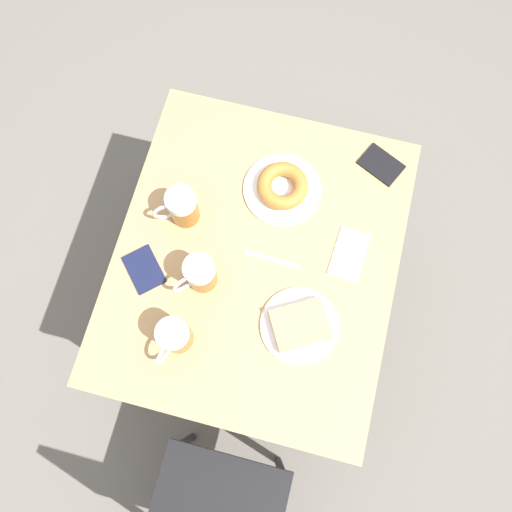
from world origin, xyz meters
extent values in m
plane|color=#666059|center=(0.00, 0.00, 0.00)|extent=(8.00, 8.00, 0.00)
cube|color=tan|center=(0.00, 0.00, 0.69)|extent=(0.82, 0.96, 0.03)
cylinder|color=black|center=(-0.37, -0.44, 0.34)|extent=(0.04, 0.04, 0.67)
cylinder|color=black|center=(0.37, -0.44, 0.34)|extent=(0.04, 0.04, 0.67)
cylinder|color=black|center=(-0.37, 0.44, 0.34)|extent=(0.04, 0.04, 0.67)
cylinder|color=black|center=(0.37, 0.44, 0.34)|extent=(0.04, 0.04, 0.67)
cylinder|color=black|center=(-0.24, 0.59, 0.22)|extent=(0.03, 0.03, 0.44)
cylinder|color=black|center=(0.11, 0.59, 0.22)|extent=(0.03, 0.03, 0.44)
cylinder|color=white|center=(-0.17, 0.16, 0.71)|extent=(0.22, 0.22, 0.01)
cube|color=tan|center=(-0.17, 0.16, 0.73)|extent=(0.19, 0.18, 0.03)
cylinder|color=white|center=(-0.02, -0.23, 0.71)|extent=(0.23, 0.23, 0.01)
torus|color=#B2702D|center=(-0.02, -0.23, 0.74)|extent=(0.15, 0.15, 0.04)
cylinder|color=#8C5619|center=(0.15, 0.28, 0.75)|extent=(0.08, 0.08, 0.10)
cylinder|color=white|center=(0.15, 0.28, 0.82)|extent=(0.09, 0.09, 0.03)
torus|color=silver|center=(0.16, 0.32, 0.77)|extent=(0.03, 0.08, 0.08)
cylinder|color=#8C5619|center=(0.24, -0.08, 0.75)|extent=(0.08, 0.08, 0.10)
cylinder|color=white|center=(0.24, -0.08, 0.82)|extent=(0.09, 0.09, 0.03)
torus|color=silver|center=(0.28, -0.05, 0.77)|extent=(0.08, 0.05, 0.08)
cylinder|color=#8C5619|center=(0.13, 0.10, 0.75)|extent=(0.08, 0.08, 0.10)
cylinder|color=white|center=(0.13, 0.10, 0.82)|extent=(0.09, 0.09, 0.03)
torus|color=silver|center=(0.16, 0.13, 0.77)|extent=(0.06, 0.07, 0.08)
cube|color=white|center=(-0.26, -0.08, 0.71)|extent=(0.10, 0.16, 0.00)
cube|color=silver|center=(-0.04, -0.01, 0.71)|extent=(0.16, 0.02, 0.00)
cube|color=black|center=(-0.30, -0.38, 0.71)|extent=(0.15, 0.13, 0.01)
cube|color=#141938|center=(0.30, 0.12, 0.71)|extent=(0.15, 0.15, 0.01)
camera|label=1|loc=(-0.10, 0.38, 2.10)|focal=35.00mm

